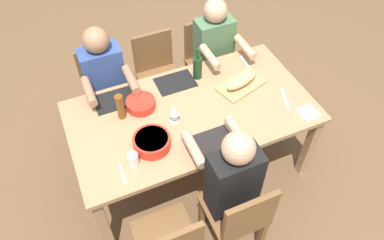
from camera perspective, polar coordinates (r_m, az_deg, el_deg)
name	(u,v)px	position (r m, az deg, el deg)	size (l,w,h in m)	color
ground_plane	(192,165)	(3.43, 0.00, -6.95)	(8.00, 8.00, 0.00)	brown
dining_table	(192,117)	(2.91, 0.00, 0.45)	(1.89, 1.01, 0.74)	#A87F56
chair_near_center	(158,71)	(3.59, -5.35, 7.57)	(0.40, 0.40, 0.85)	brown
chair_far_center	(240,216)	(2.65, 7.44, -14.58)	(0.40, 0.40, 0.85)	brown
diner_far_center	(230,179)	(2.54, 5.92, -9.04)	(0.41, 0.53, 1.20)	#2D2D38
chair_near_right	(105,86)	(3.52, -13.34, 5.17)	(0.40, 0.40, 0.85)	brown
diner_near_right	(106,81)	(3.24, -13.19, 5.90)	(0.41, 0.53, 1.20)	#2D2D38
chair_near_left	(206,57)	(3.74, 2.25, 9.70)	(0.40, 0.40, 0.85)	brown
diner_near_left	(215,51)	(3.48, 3.66, 10.69)	(0.41, 0.53, 1.20)	#2D2D38
serving_bowl_pasta	(141,103)	(2.88, -7.95, 2.56)	(0.23, 0.23, 0.07)	red
serving_bowl_greens	(152,142)	(2.61, -6.24, -3.34)	(0.27, 0.27, 0.09)	red
cutting_board	(241,85)	(3.07, 7.64, 5.40)	(0.40, 0.22, 0.02)	tan
bread_loaf	(242,80)	(3.03, 7.74, 6.15)	(0.32, 0.11, 0.09)	tan
wine_bottle	(198,67)	(3.06, 0.86, 8.22)	(0.08, 0.08, 0.29)	#193819
beer_bottle	(120,107)	(2.78, -11.06, 2.01)	(0.06, 0.06, 0.22)	brown
wine_glass	(174,111)	(2.70, -2.78, 1.42)	(0.08, 0.08, 0.17)	silver
placemat_near_center	(175,82)	(3.08, -2.60, 5.86)	(0.32, 0.23, 0.01)	black
placemat_far_center	(211,143)	(2.65, 3.01, -3.54)	(0.32, 0.23, 0.01)	black
placemat_near_right	(115,100)	(2.99, -11.90, 3.02)	(0.32, 0.23, 0.01)	black
cup_far_right	(133,160)	(2.52, -9.10, -6.09)	(0.07, 0.07, 0.11)	white
fork_far_right	(123,174)	(2.53, -10.70, -8.20)	(0.02, 0.17, 0.01)	silver
fork_near_left	(245,62)	(3.31, 8.20, 8.93)	(0.02, 0.17, 0.01)	silver
carving_knife	(285,99)	(3.03, 14.23, 3.19)	(0.23, 0.02, 0.01)	silver
napkin_stack	(308,113)	(2.95, 17.56, 1.01)	(0.14, 0.14, 0.02)	white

